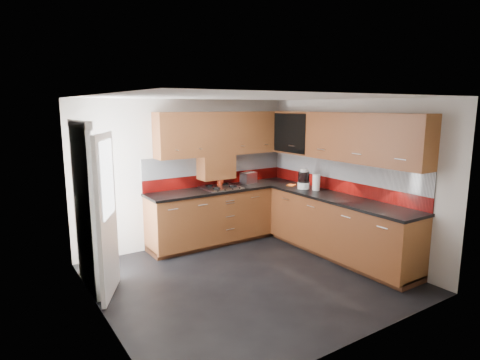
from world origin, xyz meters
TOP-DOWN VIEW (x-y plane):
  - room at (0.00, 0.00)m, footprint 4.00×3.80m
  - base_cabinets at (1.07, 0.72)m, footprint 2.70×3.20m
  - countertop at (1.05, 0.70)m, footprint 2.72×3.22m
  - backsplash at (1.28, 0.93)m, footprint 2.70×3.20m
  - upper_cabinets at (1.23, 0.78)m, footprint 2.50×3.20m
  - extractor_hood at (0.45, 1.64)m, footprint 0.60×0.33m
  - glass_cabinet at (1.71, 1.07)m, footprint 0.32×0.80m
  - back_door at (-1.78, 0.75)m, footprint 0.42×1.19m
  - gas_hob at (0.45, 1.47)m, footprint 0.60×0.53m
  - utensil_pot at (0.54, 1.66)m, footprint 0.11×0.11m
  - toaster at (1.08, 1.59)m, footprint 0.31×0.23m
  - food_processor at (1.57, 0.69)m, footprint 0.20×0.20m
  - paper_towel at (1.67, 0.49)m, footprint 0.15×0.15m
  - orange_cloth at (1.58, 1.00)m, footprint 0.18×0.17m

SIDE VIEW (x-z plane):
  - base_cabinets at x=1.07m, z-range -0.04..0.91m
  - countertop at x=1.05m, z-range 0.90..0.94m
  - orange_cloth at x=1.58m, z-range 0.94..0.96m
  - gas_hob at x=0.45m, z-range 0.93..0.98m
  - utensil_pot at x=0.54m, z-range 0.84..1.22m
  - back_door at x=-1.78m, z-range 0.01..2.05m
  - toaster at x=1.08m, z-range 0.94..1.14m
  - paper_towel at x=1.67m, z-range 0.94..1.20m
  - food_processor at x=1.57m, z-range 0.93..1.25m
  - backsplash at x=1.28m, z-range 0.94..1.48m
  - extractor_hood at x=0.45m, z-range 1.08..1.48m
  - room at x=0.00m, z-range 0.18..2.82m
  - upper_cabinets at x=1.23m, z-range 1.48..2.20m
  - glass_cabinet at x=1.71m, z-range 1.54..2.20m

